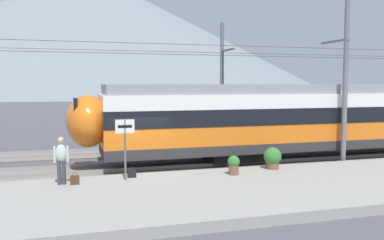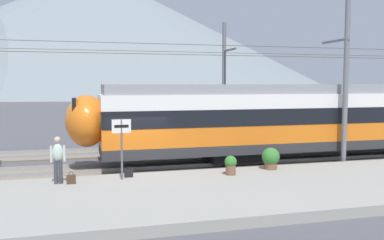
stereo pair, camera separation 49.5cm
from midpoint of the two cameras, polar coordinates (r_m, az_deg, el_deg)
ground_plane at (r=17.99m, az=-6.76°, el=-7.52°), size 400.00×400.00×0.00m
platform_slab at (r=13.96m, az=-4.23°, el=-10.47°), size 120.00×6.33×0.33m
track_near at (r=19.08m, az=-7.27°, el=-6.60°), size 120.00×3.00×0.28m
track_far at (r=23.60m, az=-8.82°, el=-4.39°), size 120.00×3.00×0.28m
catenary_mast_mid at (r=20.75m, az=20.66°, el=5.44°), size 46.22×2.11×8.00m
catenary_mast_far_side at (r=26.51m, az=5.02°, el=5.30°), size 46.22×2.18×7.71m
platform_sign at (r=15.60m, az=-8.69°, el=-2.11°), size 0.70×0.08×2.24m
passenger_walking at (r=15.55m, az=-16.94°, el=-4.91°), size 0.53×0.22×1.69m
handbag_beside_passenger at (r=15.56m, az=-15.25°, el=-7.80°), size 0.32×0.18×0.44m
handbag_near_sign at (r=16.22m, az=-7.75°, el=-7.22°), size 0.32×0.18×0.40m
potted_plant_platform_edge at (r=17.82m, az=11.46°, el=-5.01°), size 0.74×0.74×0.90m
potted_plant_by_shelter at (r=16.50m, az=6.15°, el=-5.99°), size 0.48×0.48×0.75m
mountain_central_peak at (r=205.85m, az=-13.07°, el=11.64°), size 219.38×219.38×56.65m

